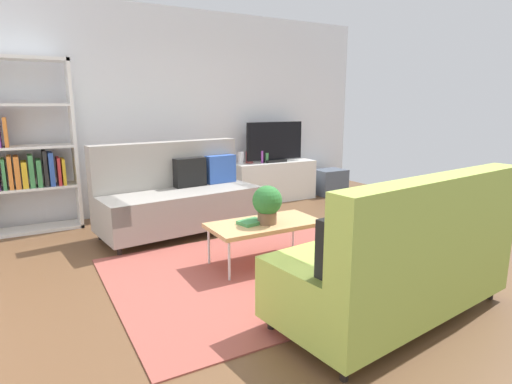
% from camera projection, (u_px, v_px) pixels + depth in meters
% --- Properties ---
extents(ground_plane, '(7.68, 7.68, 0.00)m').
position_uv_depth(ground_plane, '(275.00, 266.00, 4.09)').
color(ground_plane, brown).
extents(wall_far, '(6.40, 0.12, 2.90)m').
position_uv_depth(wall_far, '(176.00, 111.00, 6.17)').
color(wall_far, silver).
rests_on(wall_far, ground_plane).
extents(area_rug, '(2.90, 2.20, 0.01)m').
position_uv_depth(area_rug, '(271.00, 270.00, 3.99)').
color(area_rug, '#9E4C42').
rests_on(area_rug, ground_plane).
extents(couch_beige, '(1.99, 1.06, 1.10)m').
position_uv_depth(couch_beige, '(178.00, 197.00, 5.11)').
color(couch_beige, gray).
rests_on(couch_beige, ground_plane).
extents(couch_green, '(1.99, 1.06, 1.10)m').
position_uv_depth(couch_green, '(399.00, 261.00, 3.02)').
color(couch_green, '#A3BC4C').
rests_on(couch_green, ground_plane).
extents(coffee_table, '(1.10, 0.56, 0.42)m').
position_uv_depth(coffee_table, '(265.00, 225.00, 4.10)').
color(coffee_table, tan).
rests_on(coffee_table, ground_plane).
extents(tv_console, '(1.40, 0.44, 0.64)m').
position_uv_depth(tv_console, '(274.00, 181.00, 6.84)').
color(tv_console, silver).
rests_on(tv_console, ground_plane).
extents(tv, '(1.00, 0.20, 0.64)m').
position_uv_depth(tv, '(275.00, 143.00, 6.69)').
color(tv, black).
rests_on(tv, tv_console).
extents(bookshelf, '(1.10, 0.36, 2.10)m').
position_uv_depth(bookshelf, '(24.00, 153.00, 5.02)').
color(bookshelf, white).
rests_on(bookshelf, ground_plane).
extents(storage_trunk, '(0.52, 0.40, 0.44)m').
position_uv_depth(storage_trunk, '(330.00, 182.00, 7.30)').
color(storage_trunk, '#4C5666').
rests_on(storage_trunk, ground_plane).
extents(potted_plant, '(0.29, 0.29, 0.37)m').
position_uv_depth(potted_plant, '(267.00, 203.00, 4.01)').
color(potted_plant, brown).
rests_on(potted_plant, coffee_table).
extents(table_book_0, '(0.27, 0.22, 0.03)m').
position_uv_depth(table_book_0, '(251.00, 222.00, 4.04)').
color(table_book_0, '#3F8C4C').
rests_on(table_book_0, coffee_table).
extents(vase_0, '(0.10, 0.10, 0.19)m').
position_uv_depth(vase_0, '(241.00, 158.00, 6.52)').
color(vase_0, silver).
rests_on(vase_0, tv_console).
extents(vase_1, '(0.12, 0.12, 0.19)m').
position_uv_depth(vase_1, '(249.00, 157.00, 6.59)').
color(vase_1, '#B24C4C').
rests_on(vase_1, tv_console).
extents(bottle_0, '(0.04, 0.04, 0.20)m').
position_uv_depth(bottle_0, '(262.00, 157.00, 6.60)').
color(bottle_0, purple).
rests_on(bottle_0, tv_console).
extents(bottle_1, '(0.05, 0.05, 0.16)m').
position_uv_depth(bottle_1, '(267.00, 158.00, 6.65)').
color(bottle_1, '#3F8C4C').
rests_on(bottle_1, tv_console).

